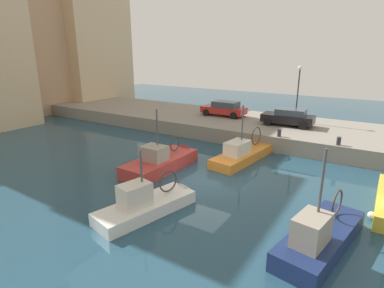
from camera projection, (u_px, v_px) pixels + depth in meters
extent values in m
plane|color=navy|center=(205.00, 180.00, 18.09)|extent=(80.00, 80.00, 0.00)
cube|color=gray|center=(270.00, 129.00, 27.23)|extent=(9.00, 56.00, 1.20)
cube|color=#BC3833|center=(161.00, 169.00, 19.68)|extent=(5.51, 2.22, 1.56)
cone|color=#BC3833|center=(188.00, 156.00, 22.14)|extent=(0.95, 1.90, 1.88)
cube|color=#896B4C|center=(160.00, 159.00, 19.48)|extent=(5.29, 2.05, 0.08)
cube|color=gray|center=(154.00, 154.00, 18.87)|extent=(1.21, 1.48, 0.94)
cylinder|color=#4C4C51|center=(157.00, 135.00, 18.84)|extent=(0.10, 0.10, 3.20)
torus|color=#3F3833|center=(175.00, 144.00, 20.52)|extent=(1.00, 0.10, 0.99)
sphere|color=white|center=(129.00, 170.00, 18.92)|extent=(0.32, 0.32, 0.32)
sphere|color=white|center=(371.00, 215.00, 13.74)|extent=(0.32, 0.32, 0.32)
cube|color=orange|center=(243.00, 160.00, 21.43)|extent=(6.26, 2.45, 1.25)
cone|color=orange|center=(265.00, 148.00, 23.96)|extent=(1.08, 1.66, 1.57)
cube|color=#896B4C|center=(244.00, 152.00, 21.27)|extent=(6.00, 2.28, 0.08)
cube|color=beige|center=(237.00, 148.00, 20.44)|extent=(1.92, 1.32, 0.92)
cylinder|color=#4C4C51|center=(242.00, 130.00, 20.52)|extent=(0.10, 0.10, 3.29)
torus|color=#3F3833|center=(256.00, 136.00, 22.31)|extent=(1.34, 0.24, 1.34)
sphere|color=white|center=(217.00, 161.00, 20.59)|extent=(0.32, 0.32, 0.32)
cube|color=navy|center=(319.00, 247.00, 11.84)|extent=(5.42, 2.58, 1.50)
cone|color=navy|center=(344.00, 218.00, 13.93)|extent=(1.15, 1.65, 1.51)
cube|color=#896B4C|center=(322.00, 232.00, 11.64)|extent=(5.19, 2.41, 0.08)
cube|color=gray|center=(311.00, 230.00, 10.68)|extent=(1.62, 1.20, 1.10)
cylinder|color=#4C4C51|center=(320.00, 196.00, 10.67)|extent=(0.10, 0.10, 3.46)
torus|color=#3F3833|center=(337.00, 203.00, 12.48)|extent=(1.11, 0.28, 1.12)
sphere|color=white|center=(278.00, 251.00, 11.27)|extent=(0.32, 0.32, 0.32)
cube|color=white|center=(146.00, 213.00, 14.35)|extent=(5.08, 2.69, 1.17)
cone|color=white|center=(189.00, 195.00, 16.20)|extent=(1.21, 1.63, 1.46)
cube|color=#B2A893|center=(146.00, 203.00, 14.19)|extent=(4.86, 2.52, 0.08)
cube|color=beige|center=(135.00, 195.00, 13.64)|extent=(1.55, 1.23, 1.07)
cylinder|color=#4C4C51|center=(142.00, 178.00, 13.71)|extent=(0.10, 0.10, 2.58)
torus|color=#3F3833|center=(168.00, 181.00, 14.91)|extent=(1.08, 0.33, 1.09)
sphere|color=white|center=(108.00, 214.00, 13.93)|extent=(0.32, 0.32, 0.32)
cube|color=red|center=(224.00, 110.00, 29.79)|extent=(1.82, 4.24, 0.60)
cube|color=#384756|center=(226.00, 104.00, 29.52)|extent=(1.59, 2.38, 0.55)
cylinder|color=black|center=(206.00, 113.00, 29.86)|extent=(0.23, 0.64, 0.64)
cylinder|color=black|center=(215.00, 110.00, 31.31)|extent=(0.23, 0.64, 0.64)
cylinder|color=black|center=(233.00, 116.00, 28.41)|extent=(0.23, 0.64, 0.64)
cylinder|color=black|center=(241.00, 113.00, 29.86)|extent=(0.23, 0.64, 0.64)
cube|color=black|center=(288.00, 118.00, 25.91)|extent=(1.98, 4.28, 0.65)
cube|color=#384756|center=(291.00, 112.00, 25.65)|extent=(1.68, 2.42, 0.50)
cylinder|color=black|center=(268.00, 122.00, 25.92)|extent=(0.25, 0.65, 0.64)
cylinder|color=black|center=(273.00, 118.00, 27.41)|extent=(0.25, 0.65, 0.64)
cylinder|color=black|center=(303.00, 126.00, 24.57)|extent=(0.25, 0.65, 0.64)
cylinder|color=black|center=(307.00, 121.00, 26.06)|extent=(0.25, 0.65, 0.64)
cylinder|color=#2D2D33|center=(339.00, 141.00, 20.55)|extent=(0.28, 0.28, 0.55)
cylinder|color=#2D2D33|center=(279.00, 133.00, 22.60)|extent=(0.28, 0.28, 0.55)
cylinder|color=#38383D|center=(297.00, 96.00, 26.76)|extent=(0.12, 0.12, 4.50)
sphere|color=#F2EACC|center=(300.00, 68.00, 26.07)|extent=(0.36, 0.36, 0.36)
cube|color=tan|center=(30.00, 21.00, 36.30)|extent=(9.74, 7.40, 21.19)
cube|color=beige|center=(84.00, 46.00, 41.74)|extent=(9.25, 8.75, 15.71)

